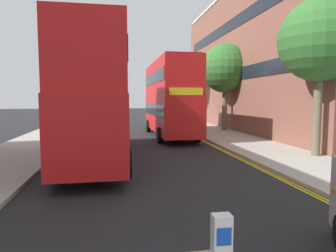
{
  "coord_description": "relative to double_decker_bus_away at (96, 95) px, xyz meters",
  "views": [
    {
      "loc": [
        -1.47,
        -0.79,
        2.88
      ],
      "look_at": [
        0.5,
        11.0,
        1.8
      ],
      "focal_mm": 32.54,
      "sensor_mm": 36.0,
      "label": 1
    }
  ],
  "objects": [
    {
      "name": "sidewalk_right",
      "position": [
        8.93,
        2.45,
        -2.96
      ],
      "size": [
        4.0,
        80.0,
        0.14
      ],
      "primitive_type": "cube",
      "color": "#ADA89E",
      "rests_on": "ground"
    },
    {
      "name": "pedestrian_far",
      "position": [
        8.04,
        11.33,
        -2.04
      ],
      "size": [
        0.34,
        0.22,
        1.62
      ],
      "color": "#2D2D38",
      "rests_on": "sidewalk_right"
    },
    {
      "name": "double_decker_bus_away",
      "position": [
        0.0,
        0.0,
        0.0
      ],
      "size": [
        2.88,
        10.83,
        5.64
      ],
      "color": "red",
      "rests_on": "ground"
    },
    {
      "name": "sidewalk_left",
      "position": [
        -4.07,
        2.45,
        -2.96
      ],
      "size": [
        4.0,
        80.0,
        0.14
      ],
      "primitive_type": "cube",
      "color": "#ADA89E",
      "rests_on": "ground"
    },
    {
      "name": "townhouse_terrace_right",
      "position": [
        15.93,
        12.32,
        3.43
      ],
      "size": [
        10.08,
        28.0,
        12.91
      ],
      "color": "brown",
      "rests_on": "ground"
    },
    {
      "name": "kerb_line_outer",
      "position": [
        6.83,
        0.45,
        -3.03
      ],
      "size": [
        0.1,
        56.0,
        0.01
      ],
      "primitive_type": "cube",
      "color": "yellow",
      "rests_on": "ground"
    },
    {
      "name": "kerb_line_inner",
      "position": [
        6.67,
        0.45,
        -3.03
      ],
      "size": [
        0.1,
        56.0,
        0.01
      ],
      "primitive_type": "cube",
      "color": "yellow",
      "rests_on": "ground"
    },
    {
      "name": "street_tree_far",
      "position": [
        8.37,
        18.69,
        2.58
      ],
      "size": [
        2.97,
        2.97,
        7.03
      ],
      "color": "#6B6047",
      "rests_on": "sidewalk_right"
    },
    {
      "name": "street_tree_near",
      "position": [
        10.19,
        10.97,
        2.4
      ],
      "size": [
        4.18,
        4.18,
        7.42
      ],
      "color": "#6B6047",
      "rests_on": "sidewalk_right"
    },
    {
      "name": "double_decker_bus_oncoming",
      "position": [
        4.88,
        8.38,
        0.0
      ],
      "size": [
        2.88,
        10.83,
        5.64
      ],
      "color": "red",
      "rests_on": "ground"
    },
    {
      "name": "street_tree_mid",
      "position": [
        10.38,
        -1.21,
        2.54
      ],
      "size": [
        3.87,
        3.87,
        7.41
      ],
      "color": "#6B6047",
      "rests_on": "sidewalk_right"
    }
  ]
}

